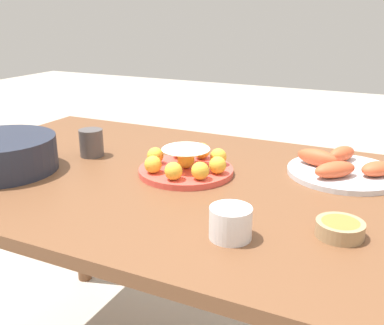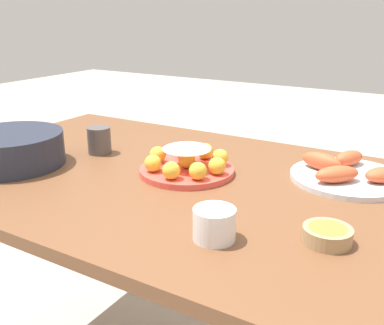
{
  "view_description": "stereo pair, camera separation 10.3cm",
  "coord_description": "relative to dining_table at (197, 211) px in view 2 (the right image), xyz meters",
  "views": [
    {
      "loc": [
        -0.46,
        0.98,
        1.16
      ],
      "look_at": [
        0.03,
        -0.02,
        0.78
      ],
      "focal_mm": 42.0,
      "sensor_mm": 36.0,
      "label": 1
    },
    {
      "loc": [
        -0.55,
        0.93,
        1.16
      ],
      "look_at": [
        0.03,
        -0.02,
        0.78
      ],
      "focal_mm": 42.0,
      "sensor_mm": 36.0,
      "label": 2
    }
  ],
  "objects": [
    {
      "name": "dining_table",
      "position": [
        0.0,
        0.0,
        0.0
      ],
      "size": [
        1.59,
        0.88,
        0.74
      ],
      "color": "brown",
      "rests_on": "ground_plane"
    },
    {
      "name": "seafood_platter",
      "position": [
        -0.33,
        -0.2,
        0.11
      ],
      "size": [
        0.3,
        0.3,
        0.06
      ],
      "color": "silver",
      "rests_on": "dining_table"
    },
    {
      "name": "cup_near",
      "position": [
        0.38,
        -0.05,
        0.13
      ],
      "size": [
        0.07,
        0.07,
        0.08
      ],
      "color": "#4C4747",
      "rests_on": "dining_table"
    },
    {
      "name": "sauce_bowl",
      "position": [
        -0.37,
        0.15,
        0.1
      ],
      "size": [
        0.09,
        0.09,
        0.03
      ],
      "color": "tan",
      "rests_on": "dining_table"
    },
    {
      "name": "cake_plate",
      "position": [
        0.05,
        -0.03,
        0.11
      ],
      "size": [
        0.25,
        0.25,
        0.08
      ],
      "color": "#E04C42",
      "rests_on": "dining_table"
    },
    {
      "name": "cup_far",
      "position": [
        -0.19,
        0.25,
        0.12
      ],
      "size": [
        0.08,
        0.08,
        0.06
      ],
      "color": "white",
      "rests_on": "dining_table"
    },
    {
      "name": "serving_bowl",
      "position": [
        0.51,
        0.16,
        0.14
      ],
      "size": [
        0.29,
        0.29,
        0.09
      ],
      "color": "#232838",
      "rests_on": "dining_table"
    }
  ]
}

